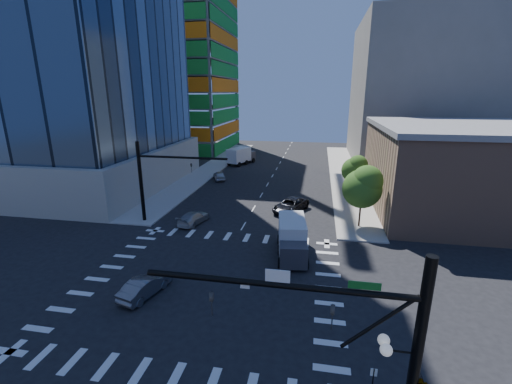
# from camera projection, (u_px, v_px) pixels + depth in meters

# --- Properties ---
(ground) EXTENTS (160.00, 160.00, 0.00)m
(ground) POSITION_uv_depth(u_px,v_px,m) (210.00, 284.00, 26.42)
(ground) COLOR black
(ground) RESTS_ON ground
(road_markings) EXTENTS (20.00, 20.00, 0.01)m
(road_markings) POSITION_uv_depth(u_px,v_px,m) (210.00, 284.00, 26.42)
(road_markings) COLOR silver
(road_markings) RESTS_ON ground
(sidewalk_ne) EXTENTS (5.00, 60.00, 0.15)m
(sidewalk_ne) POSITION_uv_depth(u_px,v_px,m) (344.00, 173.00, 62.00)
(sidewalk_ne) COLOR #9C9993
(sidewalk_ne) RESTS_ON ground
(sidewalk_nw) EXTENTS (5.00, 60.00, 0.15)m
(sidewalk_nw) POSITION_uv_depth(u_px,v_px,m) (211.00, 168.00, 66.32)
(sidewalk_nw) COLOR #9C9993
(sidewalk_nw) RESTS_ON ground
(construction_building) EXTENTS (25.16, 34.50, 70.60)m
(construction_building) POSITION_uv_depth(u_px,v_px,m) (176.00, 47.00, 82.70)
(construction_building) COLOR slate
(construction_building) RESTS_ON ground
(commercial_building) EXTENTS (20.50, 22.50, 10.60)m
(commercial_building) POSITION_uv_depth(u_px,v_px,m) (462.00, 169.00, 41.38)
(commercial_building) COLOR #977057
(commercial_building) RESTS_ON ground
(bg_building_ne) EXTENTS (24.00, 30.00, 28.00)m
(bg_building_ne) POSITION_uv_depth(u_px,v_px,m) (417.00, 93.00, 69.75)
(bg_building_ne) COLOR slate
(bg_building_ne) RESTS_ON ground
(signal_mast_se) EXTENTS (10.51, 2.48, 9.00)m
(signal_mast_se) POSITION_uv_depth(u_px,v_px,m) (389.00, 358.00, 12.33)
(signal_mast_se) COLOR black
(signal_mast_se) RESTS_ON sidewalk_se
(signal_mast_nw) EXTENTS (10.20, 0.40, 9.00)m
(signal_mast_nw) POSITION_uv_depth(u_px,v_px,m) (153.00, 175.00, 37.46)
(signal_mast_nw) COLOR black
(signal_mast_nw) RESTS_ON sidewalk_nw
(tree_south) EXTENTS (4.16, 4.16, 6.82)m
(tree_south) POSITION_uv_depth(u_px,v_px,m) (364.00, 186.00, 36.05)
(tree_south) COLOR #382316
(tree_south) RESTS_ON sidewalk_ne
(tree_north) EXTENTS (3.54, 3.52, 5.78)m
(tree_north) POSITION_uv_depth(u_px,v_px,m) (355.00, 169.00, 47.52)
(tree_north) COLOR #382316
(tree_north) RESTS_ON sidewalk_ne
(no_parking_sign) EXTENTS (0.30, 0.06, 2.20)m
(no_parking_sign) POSITION_uv_depth(u_px,v_px,m) (373.00, 383.00, 15.69)
(no_parking_sign) COLOR black
(no_parking_sign) RESTS_ON ground
(car_nb_far) EXTENTS (4.75, 6.33, 1.60)m
(car_nb_far) POSITION_uv_depth(u_px,v_px,m) (291.00, 205.00, 42.21)
(car_nb_far) COLOR black
(car_nb_far) RESTS_ON ground
(car_sb_near) EXTENTS (2.85, 4.92, 1.34)m
(car_sb_near) POSITION_uv_depth(u_px,v_px,m) (194.00, 218.00, 38.38)
(car_sb_near) COLOR #B2B2B2
(car_sb_near) RESTS_ON ground
(car_sb_mid) EXTENTS (3.27, 4.61, 1.46)m
(car_sb_mid) POSITION_uv_depth(u_px,v_px,m) (219.00, 176.00, 57.50)
(car_sb_mid) COLOR #B2B4BB
(car_sb_mid) RESTS_ON ground
(car_sb_cross) EXTENTS (2.54, 4.55, 1.42)m
(car_sb_cross) POSITION_uv_depth(u_px,v_px,m) (145.00, 286.00, 24.77)
(car_sb_cross) COLOR #57585D
(car_sb_cross) RESTS_ON ground
(box_truck_near) EXTENTS (3.31, 6.29, 3.15)m
(box_truck_near) POSITION_uv_depth(u_px,v_px,m) (292.00, 242.00, 30.51)
(box_truck_near) COLOR black
(box_truck_near) RESTS_ON ground
(box_truck_far) EXTENTS (4.97, 6.98, 3.37)m
(box_truck_far) POSITION_uv_depth(u_px,v_px,m) (242.00, 157.00, 70.09)
(box_truck_far) COLOR black
(box_truck_far) RESTS_ON ground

